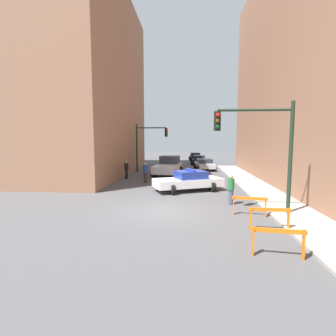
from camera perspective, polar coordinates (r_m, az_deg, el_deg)
ground_plane at (r=13.30m, az=-0.74°, el=-9.33°), size 120.00×120.00×0.00m
sidewalk_right at (r=14.17m, az=25.43°, el=-8.72°), size 2.40×44.00×0.12m
building_corner_left at (r=30.32m, az=-22.37°, el=16.38°), size 14.00×20.00×18.27m
traffic_light_near at (r=13.03m, az=20.44°, el=5.67°), size 3.64×0.35×5.20m
traffic_light_far at (r=28.52m, az=-4.64°, el=5.89°), size 3.44×0.35×5.20m
police_car at (r=18.23m, az=4.52°, el=-2.75°), size 5.05×3.59×1.52m
white_truck at (r=26.18m, az=0.03°, el=0.42°), size 3.08×5.61×1.90m
parked_car_near at (r=30.92m, az=7.96°, el=0.83°), size 2.56×4.46×1.31m
parked_car_mid at (r=37.65m, az=6.81°, el=1.81°), size 2.54×4.45×1.31m
parked_car_far at (r=44.96m, az=5.95°, el=2.54°), size 2.33×4.34×1.31m
pedestrian_crossing at (r=21.67m, az=-4.95°, el=-0.95°), size 0.50×0.50×1.66m
pedestrian_corner at (r=23.95m, az=-9.03°, el=-0.32°), size 0.46×0.46×1.66m
pedestrian_sidewalk at (r=14.75m, az=13.53°, el=-4.51°), size 0.40×0.40×1.66m
barrier_front at (r=8.84m, az=22.85°, el=-13.81°), size 1.59×0.35×0.90m
barrier_mid at (r=11.19m, az=21.24°, el=-9.51°), size 1.60×0.19×0.90m
barrier_back at (r=12.94m, az=17.30°, el=-7.25°), size 1.58×0.43×0.90m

